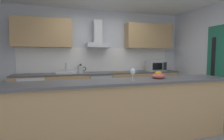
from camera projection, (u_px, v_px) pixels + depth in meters
name	position (u px, v px, depth m)	size (l,w,h in m)	color
ground	(121.00, 127.00, 3.44)	(5.98, 4.66, 0.02)	gray
wall_back	(99.00, 57.00, 5.13)	(5.98, 0.12, 2.60)	silver
backsplash_tile	(99.00, 60.00, 5.06)	(4.23, 0.02, 0.66)	white
counter_back	(102.00, 89.00, 4.84)	(4.38, 0.60, 0.90)	tan
counter_island	(126.00, 111.00, 2.80)	(3.48, 0.64, 0.98)	tan
upper_cabinets	(100.00, 35.00, 4.86)	(4.32, 0.32, 0.70)	tan
side_door	(222.00, 70.00, 4.13)	(0.08, 0.85, 2.05)	#1E664C
oven	(99.00, 89.00, 4.79)	(0.60, 0.62, 0.80)	slate
refrigerator	(33.00, 94.00, 4.31)	(0.58, 0.60, 0.85)	white
microwave	(156.00, 66.00, 5.20)	(0.50, 0.38, 0.30)	#B7BABC
sink	(66.00, 72.00, 4.51)	(0.50, 0.40, 0.26)	silver
kettle	(81.00, 69.00, 4.56)	(0.29, 0.15, 0.24)	#B7BABC
range_hood	(98.00, 39.00, 4.80)	(0.62, 0.45, 0.72)	#B7BABC
wine_glass	(133.00, 72.00, 2.75)	(0.08, 0.08, 0.18)	silver
fruit_bowl	(158.00, 76.00, 2.96)	(0.22, 0.22, 0.13)	#B24C47
chopping_board	(120.00, 72.00, 4.90)	(0.34, 0.22, 0.02)	#9E7247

